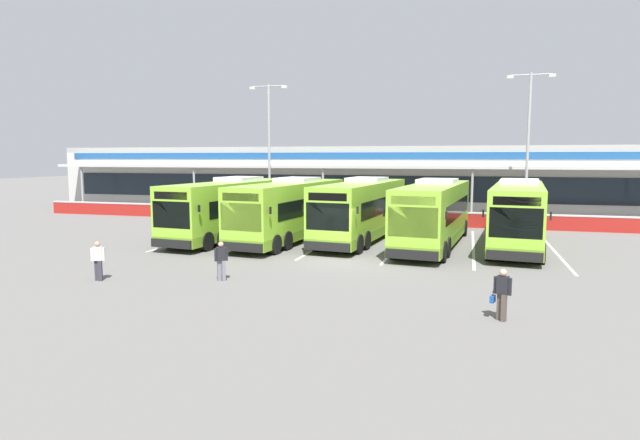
# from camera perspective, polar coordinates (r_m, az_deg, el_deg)

# --- Properties ---
(ground_plane) EXTENTS (200.00, 200.00, 0.00)m
(ground_plane) POSITION_cam_1_polar(r_m,az_deg,el_deg) (25.75, 2.14, -4.43)
(ground_plane) COLOR #605E5B
(terminal_building) EXTENTS (70.00, 13.00, 6.00)m
(terminal_building) POSITION_cam_1_polar(r_m,az_deg,el_deg) (51.84, 9.22, 4.50)
(terminal_building) COLOR #B7B7B2
(terminal_building) RESTS_ON ground
(red_barrier_wall) EXTENTS (60.00, 0.40, 1.10)m
(red_barrier_wall) POSITION_cam_1_polar(r_m,az_deg,el_deg) (39.75, 7.09, 0.31)
(red_barrier_wall) COLOR maroon
(red_barrier_wall) RESTS_ON ground
(coach_bus_leftmost) EXTENTS (3.91, 12.34, 3.78)m
(coach_bus_leftmost) POSITION_cam_1_polar(r_m,az_deg,el_deg) (33.30, -9.53, 1.15)
(coach_bus_leftmost) COLOR #8CC633
(coach_bus_leftmost) RESTS_ON ground
(coach_bus_left_centre) EXTENTS (3.91, 12.34, 3.78)m
(coach_bus_left_centre) POSITION_cam_1_polar(r_m,az_deg,el_deg) (31.88, -3.15, 0.98)
(coach_bus_left_centre) COLOR #8CC633
(coach_bus_left_centre) RESTS_ON ground
(coach_bus_centre) EXTENTS (3.91, 12.34, 3.78)m
(coach_bus_centre) POSITION_cam_1_polar(r_m,az_deg,el_deg) (32.09, 4.59, 1.01)
(coach_bus_centre) COLOR #8CC633
(coach_bus_centre) RESTS_ON ground
(coach_bus_right_centre) EXTENTS (3.91, 12.34, 3.78)m
(coach_bus_right_centre) POSITION_cam_1_polar(r_m,az_deg,el_deg) (30.44, 12.23, 0.56)
(coach_bus_right_centre) COLOR #8CC633
(coach_bus_right_centre) RESTS_ON ground
(coach_bus_rightmost) EXTENTS (3.91, 12.34, 3.78)m
(coach_bus_rightmost) POSITION_cam_1_polar(r_m,az_deg,el_deg) (31.43, 20.61, 0.47)
(coach_bus_rightmost) COLOR #8CC633
(coach_bus_rightmost) RESTS_ON ground
(bay_stripe_far_west) EXTENTS (0.14, 13.00, 0.01)m
(bay_stripe_far_west) POSITION_cam_1_polar(r_m,az_deg,el_deg) (35.05, -12.38, -1.57)
(bay_stripe_far_west) COLOR silver
(bay_stripe_far_west) RESTS_ON ground
(bay_stripe_west) EXTENTS (0.14, 13.00, 0.01)m
(bay_stripe_west) POSITION_cam_1_polar(r_m,az_deg,el_deg) (33.29, -5.99, -1.89)
(bay_stripe_west) COLOR silver
(bay_stripe_west) RESTS_ON ground
(bay_stripe_mid_west) EXTENTS (0.14, 13.00, 0.01)m
(bay_stripe_mid_west) POSITION_cam_1_polar(r_m,az_deg,el_deg) (31.98, 1.02, -2.21)
(bay_stripe_mid_west) COLOR silver
(bay_stripe_mid_west) RESTS_ON ground
(bay_stripe_centre) EXTENTS (0.14, 13.00, 0.01)m
(bay_stripe_centre) POSITION_cam_1_polar(r_m,az_deg,el_deg) (31.19, 8.51, -2.52)
(bay_stripe_centre) COLOR silver
(bay_stripe_centre) RESTS_ON ground
(bay_stripe_mid_east) EXTENTS (0.14, 13.00, 0.01)m
(bay_stripe_mid_east) POSITION_cam_1_polar(r_m,az_deg,el_deg) (30.96, 16.25, -2.79)
(bay_stripe_mid_east) COLOR silver
(bay_stripe_mid_east) RESTS_ON ground
(bay_stripe_east) EXTENTS (0.14, 13.00, 0.01)m
(bay_stripe_east) POSITION_cam_1_polar(r_m,az_deg,el_deg) (31.29, 23.97, -3.01)
(bay_stripe_east) COLOR silver
(bay_stripe_east) RESTS_ON ground
(pedestrian_with_handbag) EXTENTS (0.64, 0.45, 1.62)m
(pedestrian_with_handbag) POSITION_cam_1_polar(r_m,az_deg,el_deg) (17.29, 19.06, -7.49)
(pedestrian_with_handbag) COLOR #4C4238
(pedestrian_with_handbag) RESTS_ON ground
(pedestrian_in_dark_coat) EXTENTS (0.52, 0.35, 1.62)m
(pedestrian_in_dark_coat) POSITION_cam_1_polar(r_m,az_deg,el_deg) (23.34, -22.89, -3.96)
(pedestrian_in_dark_coat) COLOR #33333D
(pedestrian_in_dark_coat) RESTS_ON ground
(pedestrian_child) EXTENTS (0.48, 0.40, 1.62)m
(pedestrian_child) POSITION_cam_1_polar(r_m,az_deg,el_deg) (21.85, -10.64, -4.25)
(pedestrian_child) COLOR slate
(pedestrian_child) RESTS_ON ground
(lamp_post_west) EXTENTS (3.24, 0.28, 11.00)m
(lamp_post_west) POSITION_cam_1_polar(r_m,az_deg,el_deg) (44.72, -5.53, 8.41)
(lamp_post_west) COLOR #9E9EA3
(lamp_post_west) RESTS_ON ground
(lamp_post_centre) EXTENTS (3.24, 0.28, 11.00)m
(lamp_post_centre) POSITION_cam_1_polar(r_m,az_deg,el_deg) (41.25, 21.59, 8.10)
(lamp_post_centre) COLOR #9E9EA3
(lamp_post_centre) RESTS_ON ground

